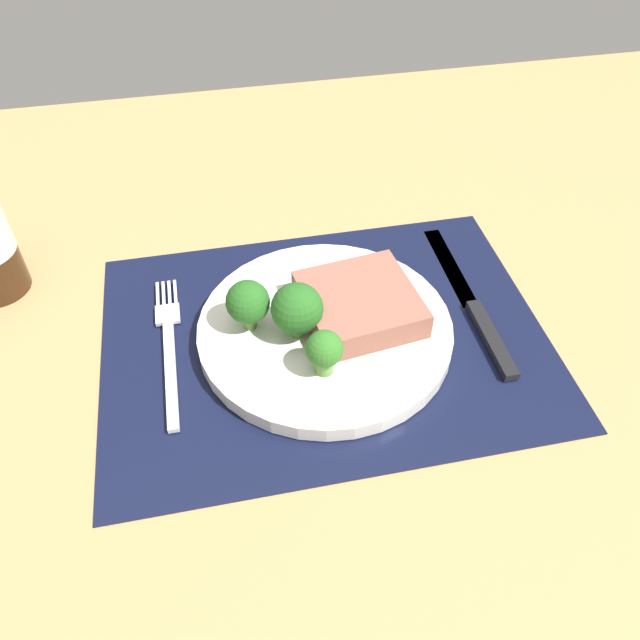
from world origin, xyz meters
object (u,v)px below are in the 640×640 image
plate (325,330)px  fork (169,346)px  knife (474,308)px  steak (359,304)px

plate → fork: bearing=174.5°
fork → knife: size_ratio=0.83×
fork → plate: bearing=-8.1°
steak → fork: 18.58cm
plate → knife: (15.52, 0.53, -0.50)cm
plate → steak: 4.18cm
knife → fork: bearing=-179.4°
plate → knife: size_ratio=1.06×
plate → knife: bearing=2.0°
plate → fork: size_ratio=1.27×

